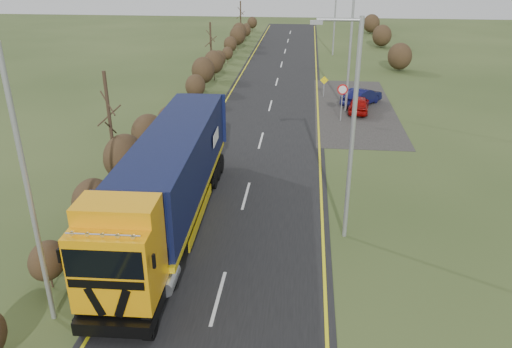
{
  "coord_description": "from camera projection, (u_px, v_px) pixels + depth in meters",
  "views": [
    {
      "loc": [
        2.73,
        -17.88,
        10.95
      ],
      "look_at": [
        0.7,
        2.09,
        2.06
      ],
      "focal_mm": 35.0,
      "sensor_mm": 36.0,
      "label": 1
    }
  ],
  "objects": [
    {
      "name": "lorry",
      "position": [
        170.0,
        178.0,
        20.88
      ],
      "size": [
        2.91,
        14.98,
        4.16
      ],
      "rotation": [
        0.0,
        0.0,
        0.03
      ],
      "color": "black",
      "rests_on": "ground"
    },
    {
      "name": "streetlight_mid",
      "position": [
        349.0,
        48.0,
        36.1
      ],
      "size": [
        1.81,
        0.18,
        8.49
      ],
      "color": "#9A9D9F",
      "rests_on": "ground"
    },
    {
      "name": "road",
      "position": [
        258.0,
        152.0,
        30.05
      ],
      "size": [
        8.0,
        120.0,
        0.02
      ],
      "primitive_type": "cube",
      "color": "black",
      "rests_on": "ground"
    },
    {
      "name": "streetlight_near",
      "position": [
        350.0,
        125.0,
        19.15
      ],
      "size": [
        1.91,
        0.18,
        8.96
      ],
      "color": "#9A9D9F",
      "rests_on": "ground"
    },
    {
      "name": "hedgerow",
      "position": [
        148.0,
        135.0,
        28.04
      ],
      "size": [
        2.24,
        102.04,
        6.05
      ],
      "color": "#302215",
      "rests_on": "ground"
    },
    {
      "name": "streetlight_far",
      "position": [
        334.0,
        12.0,
        56.83
      ],
      "size": [
        1.89,
        0.18,
        8.89
      ],
      "color": "#9A9D9F",
      "rests_on": "ground"
    },
    {
      "name": "car_red_hatchback",
      "position": [
        359.0,
        104.0,
        37.35
      ],
      "size": [
        1.91,
        3.81,
        1.24
      ],
      "primitive_type": "imported",
      "rotation": [
        0.0,
        0.0,
        3.02
      ],
      "color": "#980907",
      "rests_on": "ground"
    },
    {
      "name": "lane_markings",
      "position": [
        257.0,
        153.0,
        29.76
      ],
      "size": [
        7.52,
        116.0,
        0.01
      ],
      "color": "#D0C913",
      "rests_on": "road"
    },
    {
      "name": "car_blue_sedan",
      "position": [
        362.0,
        97.0,
        39.14
      ],
      "size": [
        3.53,
        4.11,
        1.33
      ],
      "primitive_type": "imported",
      "rotation": [
        0.0,
        0.0,
        2.51
      ],
      "color": "#090B34",
      "rests_on": "ground"
    },
    {
      "name": "speed_sign",
      "position": [
        342.0,
        95.0,
        34.86
      ],
      "size": [
        0.73,
        0.1,
        2.66
      ],
      "color": "#9A9D9F",
      "rests_on": "ground"
    },
    {
      "name": "left_pole",
      "position": [
        29.0,
        196.0,
        14.58
      ],
      "size": [
        0.16,
        0.16,
        8.91
      ],
      "primitive_type": "cylinder",
      "color": "#9A9D9F",
      "rests_on": "ground"
    },
    {
      "name": "ground",
      "position": [
        235.0,
        238.0,
        20.96
      ],
      "size": [
        160.0,
        160.0,
        0.0
      ],
      "primitive_type": "plane",
      "color": "#2F411B",
      "rests_on": "ground"
    },
    {
      "name": "layby",
      "position": [
        354.0,
        108.0,
        38.54
      ],
      "size": [
        6.0,
        18.0,
        0.02
      ],
      "primitive_type": "cube",
      "color": "#282524",
      "rests_on": "ground"
    },
    {
      "name": "warning_board",
      "position": [
        324.0,
        85.0,
        41.17
      ],
      "size": [
        0.67,
        0.11,
        1.75
      ],
      "color": "#9A9D9F",
      "rests_on": "ground"
    }
  ]
}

